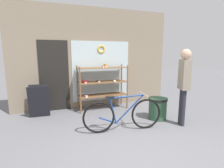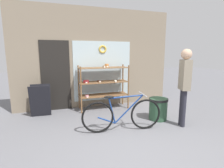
{
  "view_description": "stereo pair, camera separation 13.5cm",
  "coord_description": "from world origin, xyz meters",
  "px_view_note": "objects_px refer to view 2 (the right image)",
  "views": [
    {
      "loc": [
        -1.43,
        -2.6,
        1.73
      ],
      "look_at": [
        0.06,
        1.47,
        0.96
      ],
      "focal_mm": 28.0,
      "sensor_mm": 36.0,
      "label": 1
    },
    {
      "loc": [
        -1.31,
        -2.65,
        1.73
      ],
      "look_at": [
        0.06,
        1.47,
        0.96
      ],
      "focal_mm": 28.0,
      "sensor_mm": 36.0,
      "label": 2
    }
  ],
  "objects_px": {
    "bicycle": "(122,115)",
    "pedestrian": "(185,81)",
    "trash_bin": "(158,108)",
    "sandwich_board": "(40,101)",
    "display_case": "(103,82)"
  },
  "relations": [
    {
      "from": "bicycle",
      "to": "trash_bin",
      "type": "height_order",
      "value": "bicycle"
    },
    {
      "from": "sandwich_board",
      "to": "trash_bin",
      "type": "bearing_deg",
      "value": -19.73
    },
    {
      "from": "display_case",
      "to": "pedestrian",
      "type": "bearing_deg",
      "value": -52.45
    },
    {
      "from": "sandwich_board",
      "to": "trash_bin",
      "type": "distance_m",
      "value": 3.2
    },
    {
      "from": "bicycle",
      "to": "sandwich_board",
      "type": "relative_size",
      "value": 2.06
    },
    {
      "from": "bicycle",
      "to": "pedestrian",
      "type": "height_order",
      "value": "pedestrian"
    },
    {
      "from": "display_case",
      "to": "bicycle",
      "type": "height_order",
      "value": "display_case"
    },
    {
      "from": "sandwich_board",
      "to": "display_case",
      "type": "bearing_deg",
      "value": 6.25
    },
    {
      "from": "display_case",
      "to": "pedestrian",
      "type": "xyz_separation_m",
      "value": [
        1.44,
        -1.88,
        0.25
      ]
    },
    {
      "from": "bicycle",
      "to": "sandwich_board",
      "type": "height_order",
      "value": "sandwich_board"
    },
    {
      "from": "pedestrian",
      "to": "trash_bin",
      "type": "relative_size",
      "value": 3.21
    },
    {
      "from": "sandwich_board",
      "to": "pedestrian",
      "type": "xyz_separation_m",
      "value": [
        3.26,
        -1.78,
        0.65
      ]
    },
    {
      "from": "bicycle",
      "to": "pedestrian",
      "type": "bearing_deg",
      "value": 0.39
    },
    {
      "from": "sandwich_board",
      "to": "trash_bin",
      "type": "height_order",
      "value": "sandwich_board"
    },
    {
      "from": "pedestrian",
      "to": "trash_bin",
      "type": "bearing_deg",
      "value": 49.56
    }
  ]
}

